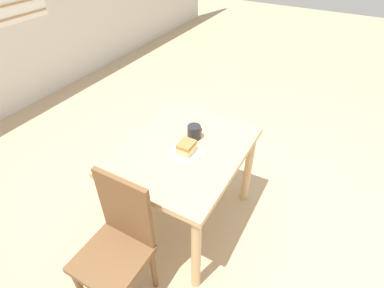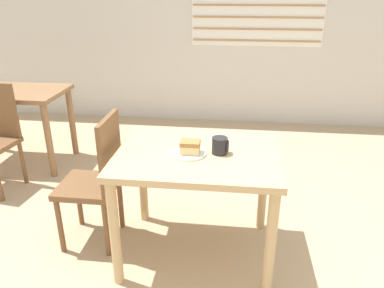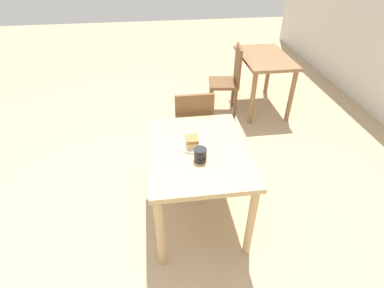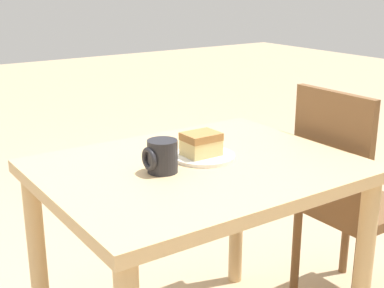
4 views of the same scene
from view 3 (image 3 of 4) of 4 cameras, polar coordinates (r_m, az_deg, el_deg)
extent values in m
plane|color=tan|center=(2.70, -6.60, -15.49)|extent=(14.00, 14.00, 0.00)
cube|color=tan|center=(2.29, 1.12, -1.40)|extent=(0.97, 0.76, 0.04)
cylinder|color=tan|center=(2.85, -6.89, -2.48)|extent=(0.06, 0.06, 0.69)
cylinder|color=tan|center=(2.23, -6.09, -16.47)|extent=(0.06, 0.06, 0.69)
cylinder|color=tan|center=(2.91, 6.24, -1.41)|extent=(0.06, 0.06, 0.69)
cylinder|color=tan|center=(2.31, 11.11, -14.55)|extent=(0.06, 0.06, 0.69)
cube|color=olive|center=(4.18, 13.74, 15.73)|extent=(0.96, 0.61, 0.04)
cylinder|color=olive|center=(4.62, 8.30, 13.34)|extent=(0.06, 0.06, 0.70)
cylinder|color=olive|center=(3.88, 11.45, 8.38)|extent=(0.06, 0.06, 0.70)
cylinder|color=olive|center=(4.77, 14.35, 13.38)|extent=(0.06, 0.06, 0.70)
cylinder|color=olive|center=(4.06, 18.34, 8.55)|extent=(0.06, 0.06, 0.70)
cube|color=brown|center=(3.06, 0.02, 2.64)|extent=(0.37, 0.37, 0.04)
cylinder|color=brown|center=(3.33, 2.33, 1.14)|extent=(0.04, 0.04, 0.40)
cylinder|color=brown|center=(3.30, -3.03, 0.73)|extent=(0.04, 0.04, 0.40)
cylinder|color=brown|center=(3.08, 3.29, -2.17)|extent=(0.04, 0.04, 0.40)
cylinder|color=brown|center=(3.05, -2.51, -2.65)|extent=(0.04, 0.04, 0.40)
cube|color=brown|center=(2.78, 0.49, 5.07)|extent=(0.03, 0.35, 0.47)
cube|color=brown|center=(4.08, 6.03, 11.46)|extent=(0.42, 0.42, 0.04)
cylinder|color=brown|center=(4.30, 3.55, 9.69)|extent=(0.04, 0.04, 0.40)
cylinder|color=brown|center=(4.02, 3.81, 7.71)|extent=(0.04, 0.04, 0.40)
cylinder|color=brown|center=(4.33, 7.74, 9.64)|extent=(0.04, 0.04, 0.40)
cylinder|color=brown|center=(4.06, 8.26, 7.66)|extent=(0.04, 0.04, 0.40)
cube|color=brown|center=(4.00, 8.79, 14.71)|extent=(0.36, 0.07, 0.47)
cylinder|color=white|center=(2.31, 0.01, -0.26)|extent=(0.21, 0.21, 0.01)
cube|color=#E0C67F|center=(2.29, 0.00, 0.23)|extent=(0.11, 0.09, 0.05)
cube|color=#A3703D|center=(2.26, 0.00, 1.00)|extent=(0.11, 0.09, 0.02)
cylinder|color=#232328|center=(2.15, 1.59, -2.03)|extent=(0.09, 0.09, 0.10)
torus|color=#232328|center=(2.11, 1.78, -2.80)|extent=(0.02, 0.07, 0.07)
camera|label=1|loc=(3.16, -20.07, 32.11)|focal=28.00mm
camera|label=2|loc=(2.40, -54.88, 10.28)|focal=35.00mm
camera|label=4|loc=(1.99, 47.07, -0.70)|focal=50.00mm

